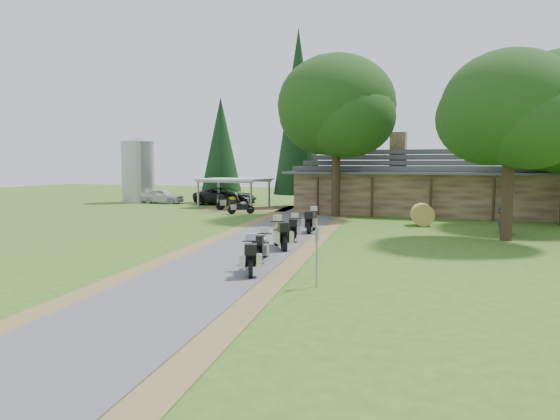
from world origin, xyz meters
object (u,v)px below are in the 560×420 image
(motorcycle_row_e, at_px, (312,220))
(motorcycle_carport_a, at_px, (230,201))
(motorcycle_row_a, at_px, (251,255))
(motorcycle_row_c, at_px, (280,233))
(hay_bale, at_px, (422,215))
(motorcycle_row_b, at_px, (262,245))
(car_dark_suv, at_px, (225,192))
(car_white_sedan, at_px, (162,194))
(carport, at_px, (234,193))
(motorcycle_row_d, at_px, (294,228))
(silo, at_px, (138,170))
(motorcycle_carport_b, at_px, (241,206))
(lodge, at_px, (436,181))

(motorcycle_row_e, relative_size, motorcycle_carport_a, 0.98)
(motorcycle_row_a, distance_m, motorcycle_row_c, 5.56)
(hay_bale, bearing_deg, motorcycle_row_c, -113.62)
(motorcycle_row_b, bearing_deg, motorcycle_row_a, -177.42)
(hay_bale, bearing_deg, car_dark_suv, 150.03)
(car_white_sedan, bearing_deg, car_dark_suv, -89.51)
(carport, distance_m, motorcycle_row_e, 17.79)
(motorcycle_row_a, relative_size, motorcycle_row_c, 0.91)
(motorcycle_row_d, xyz_separation_m, motorcycle_carport_a, (-10.52, 14.76, 0.06))
(silo, distance_m, motorcycle_row_a, 36.48)
(motorcycle_carport_b, distance_m, hay_bale, 13.82)
(motorcycle_row_d, distance_m, motorcycle_row_e, 3.27)
(motorcycle_carport_a, xyz_separation_m, hay_bale, (15.78, -5.96, -0.03))
(motorcycle_carport_b, bearing_deg, motorcycle_carport_a, 95.59)
(silo, distance_m, car_dark_suv, 9.56)
(carport, xyz_separation_m, motorcycle_row_a, (12.42, -25.26, -0.58))
(car_dark_suv, bearing_deg, carport, -142.79)
(motorcycle_row_c, bearing_deg, hay_bale, -55.49)
(car_dark_suv, distance_m, motorcycle_row_a, 31.09)
(motorcycle_row_d, distance_m, motorcycle_carport_b, 14.43)
(motorcycle_carport_a, height_order, hay_bale, motorcycle_carport_a)
(lodge, relative_size, motorcycle_carport_a, 10.42)
(lodge, bearing_deg, hay_bale, -90.76)
(motorcycle_row_b, bearing_deg, motorcycle_carport_a, 18.32)
(motorcycle_row_d, bearing_deg, carport, 18.33)
(motorcycle_row_b, xyz_separation_m, hay_bale, (4.63, 14.54, 0.05))
(motorcycle_row_c, bearing_deg, motorcycle_row_e, -28.73)
(carport, xyz_separation_m, motorcycle_carport_a, (0.72, -2.35, -0.53))
(motorcycle_row_a, distance_m, motorcycle_row_b, 2.47)
(car_white_sedan, relative_size, hay_bale, 3.84)
(silo, bearing_deg, hay_bale, -21.03)
(car_white_sedan, xyz_separation_m, motorcycle_row_c, (19.80, -21.69, -0.15))
(lodge, relative_size, motorcycle_row_d, 11.38)
(car_dark_suv, bearing_deg, motorcycle_row_e, -143.46)
(motorcycle_row_d, bearing_deg, motorcycle_row_e, -13.61)
(motorcycle_row_a, distance_m, motorcycle_carport_b, 22.10)
(motorcycle_row_c, relative_size, hay_bale, 1.56)
(motorcycle_row_a, bearing_deg, motorcycle_carport_b, 1.79)
(lodge, xyz_separation_m, motorcycle_row_e, (-5.46, -14.28, -1.76))
(car_dark_suv, distance_m, hay_bale, 21.28)
(motorcycle_row_b, xyz_separation_m, motorcycle_row_e, (-0.71, 9.01, 0.06))
(motorcycle_row_a, xyz_separation_m, hay_bale, (4.08, 16.95, 0.02))
(car_dark_suv, height_order, hay_bale, car_dark_suv)
(motorcycle_row_c, xyz_separation_m, motorcycle_carport_a, (-10.77, 17.43, -0.02))
(lodge, distance_m, motorcycle_row_a, 26.10)
(car_dark_suv, relative_size, motorcycle_row_b, 3.40)
(motorcycle_row_b, height_order, hay_bale, hay_bale)
(lodge, relative_size, carport, 3.76)
(lodge, distance_m, motorcycle_carport_b, 14.84)
(motorcycle_row_e, bearing_deg, car_dark_suv, 32.90)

